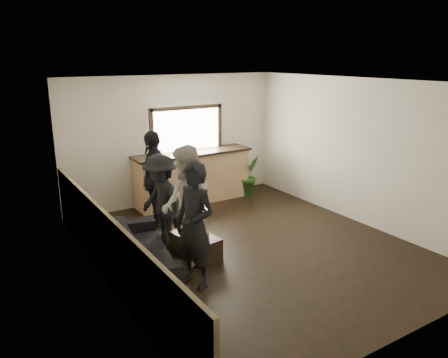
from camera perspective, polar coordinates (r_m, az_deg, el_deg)
ground at (r=7.66m, az=3.59°, el=-8.81°), size 5.00×6.00×0.01m
room_shell at (r=6.78m, az=-1.28°, el=1.12°), size 5.01×6.01×2.80m
bar_counter at (r=9.76m, az=-4.11°, el=0.65°), size 2.70×0.68×2.13m
sofa at (r=6.97m, az=-10.71°, el=-8.92°), size 1.21×2.20×0.61m
coffee_table at (r=7.24m, az=-3.73°, el=-8.71°), size 0.60×0.91×0.38m
cup_a at (r=7.24m, az=-5.12°, el=-6.67°), size 0.18×0.18×0.10m
cup_b at (r=7.05m, az=-2.22°, el=-7.33°), size 0.13×0.13×0.08m
potted_plant at (r=10.29m, az=3.31°, el=0.50°), size 0.55×0.46×0.95m
person_a at (r=6.13m, az=-3.85°, el=-6.12°), size 0.62×0.76×1.80m
person_b at (r=6.78m, az=-4.96°, el=-3.56°), size 0.94×1.08×1.89m
person_c at (r=7.40m, az=-8.18°, el=-3.00°), size 0.74×1.13×1.64m
person_d at (r=8.42m, az=-9.10°, el=0.05°), size 1.03×1.13×1.86m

